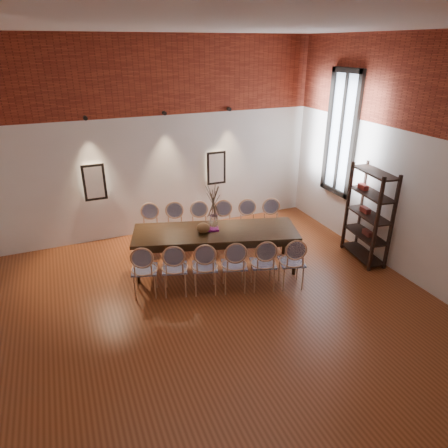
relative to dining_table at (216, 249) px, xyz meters
name	(u,v)px	position (x,y,z in m)	size (l,w,h in m)	color
floor	(221,321)	(-0.51, -1.50, -0.39)	(7.00, 7.00, 0.02)	brown
ceiling	(220,23)	(-0.51, -1.50, 3.63)	(7.00, 7.00, 0.02)	silver
wall_back	(155,140)	(-0.51, 2.05, 1.62)	(7.00, 0.10, 4.00)	silver
wall_right	(424,166)	(3.04, -1.50, 1.62)	(0.10, 7.00, 4.00)	silver
brick_band_back	(151,76)	(-0.51, 1.98, 2.88)	(7.00, 0.02, 1.50)	maroon
brick_band_right	(438,85)	(2.97, -1.50, 2.88)	(0.02, 7.00, 1.50)	maroon
niche_left	(94,182)	(-1.81, 1.95, 0.93)	(0.36, 0.06, 0.66)	#FFEAC6
niche_right	(216,168)	(0.79, 1.95, 0.93)	(0.36, 0.06, 0.66)	#FFEAC6
spot_fixture_left	(85,118)	(-1.81, 1.92, 2.17)	(0.08, 0.08, 0.10)	black
spot_fixture_mid	(164,113)	(-0.31, 1.92, 2.17)	(0.08, 0.08, 0.10)	black
spot_fixture_right	(229,109)	(1.09, 1.92, 2.17)	(0.08, 0.08, 0.10)	black
window_glass	(342,134)	(2.95, 0.50, 1.77)	(0.02, 0.78, 2.38)	silver
window_frame	(341,134)	(2.93, 0.50, 1.77)	(0.08, 0.90, 2.50)	black
window_mullion	(341,134)	(2.93, 0.50, 1.77)	(0.06, 0.06, 2.40)	black
dining_table	(216,249)	(0.00, 0.00, 0.00)	(2.93, 0.94, 0.75)	#311D0D
chair_near_a	(145,269)	(-1.38, -0.37, 0.09)	(0.44, 0.44, 0.94)	tan
chair_near_b	(175,268)	(-0.92, -0.51, 0.09)	(0.44, 0.44, 0.94)	tan
chair_near_c	(205,266)	(-0.45, -0.65, 0.09)	(0.44, 0.44, 0.94)	tan
chair_near_d	(234,265)	(0.02, -0.79, 0.09)	(0.44, 0.44, 0.94)	tan
chair_near_e	(263,263)	(0.49, -0.93, 0.09)	(0.44, 0.44, 0.94)	tan
chair_near_f	(292,262)	(0.95, -1.07, 0.09)	(0.44, 0.44, 0.94)	tan
chair_far_a	(150,230)	(-0.95, 1.07, 0.09)	(0.44, 0.44, 0.94)	tan
chair_far_b	(175,229)	(-0.49, 0.93, 0.09)	(0.44, 0.44, 0.94)	tan
chair_far_c	(200,228)	(-0.02, 0.79, 0.09)	(0.44, 0.44, 0.94)	tan
chair_far_d	(224,227)	(0.45, 0.65, 0.09)	(0.44, 0.44, 0.94)	tan
chair_far_e	(249,226)	(0.92, 0.51, 0.09)	(0.44, 0.44, 0.94)	tan
chair_far_f	(272,225)	(1.38, 0.37, 0.09)	(0.44, 0.44, 0.94)	tan
vase	(214,223)	(-0.03, 0.01, 0.53)	(0.14, 0.14, 0.30)	silver
dried_branches	(213,199)	(-0.03, 0.01, 0.98)	(0.50, 0.50, 0.70)	#473D2B
bowl	(203,228)	(-0.22, 0.01, 0.46)	(0.24, 0.24, 0.18)	brown
book	(211,229)	(-0.05, 0.06, 0.39)	(0.26, 0.18, 0.03)	#880D6C
shelving_rack	(368,215)	(2.77, -0.75, 0.53)	(0.38, 1.00, 1.80)	black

